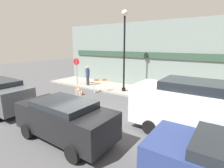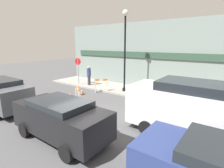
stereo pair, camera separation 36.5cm
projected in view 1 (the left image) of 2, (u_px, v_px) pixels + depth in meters
The scene contains 15 objects.
ground_plane at pixel (86, 120), 8.74m from camera, with size 60.00×60.00×0.00m, color #4C4C4F.
sidewalk_slab at pixel (140, 92), 13.61m from camera, with size 18.00×3.18×0.12m.
storefront_facade at pixel (150, 56), 14.34m from camera, with size 18.00×0.22×5.50m.
streetlamp_post at pixel (124, 41), 12.79m from camera, with size 0.44×0.44×5.94m.
stop_sign at pixel (77, 67), 15.40m from camera, with size 0.59×0.12×2.36m.
barricade_0 at pixel (101, 85), 13.49m from camera, with size 0.81×0.79×1.08m.
barricade_1 at pixel (79, 96), 10.69m from camera, with size 0.77×0.51×1.09m.
barricade_2 at pixel (135, 97), 10.56m from camera, with size 0.15×0.84×1.09m.
traffic_cone_0 at pixel (82, 92), 13.01m from camera, with size 0.30×0.30×0.47m.
traffic_cone_1 at pixel (70, 96), 11.49m from camera, with size 0.30×0.30×0.73m.
traffic_cone_2 at pixel (94, 103), 10.38m from camera, with size 0.30×0.30×0.60m.
person_worker at pixel (149, 92), 10.42m from camera, with size 0.34×0.34×1.67m.
person_pedestrian at pixel (88, 75), 15.35m from camera, with size 0.41×0.41×1.69m.
parked_car_1 at pixel (65, 118), 6.77m from camera, with size 4.21×1.86×1.59m.
work_van at pixel (200, 107), 6.93m from camera, with size 5.40×2.10×2.29m.
Camera 1 is at (5.67, -5.94, 3.70)m, focal length 28.00 mm.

